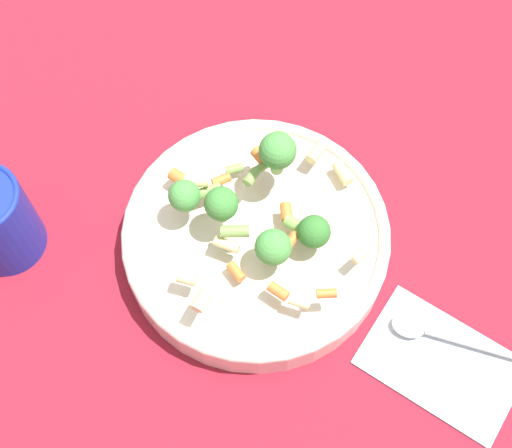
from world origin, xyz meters
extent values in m
plane|color=maroon|center=(0.00, 0.00, 0.00)|extent=(3.00, 3.00, 0.00)
cylinder|color=beige|center=(0.00, 0.00, 0.02)|extent=(0.30, 0.30, 0.04)
torus|color=beige|center=(0.00, 0.00, 0.04)|extent=(0.30, 0.30, 0.01)
cylinder|color=#8CB766|center=(-0.01, 0.06, 0.05)|extent=(0.01, 0.01, 0.01)
sphere|color=#33722D|center=(-0.01, 0.06, 0.07)|extent=(0.04, 0.04, 0.04)
cylinder|color=#8CB766|center=(0.01, -0.08, 0.06)|extent=(0.01, 0.01, 0.01)
sphere|color=#479342|center=(0.01, -0.08, 0.08)|extent=(0.03, 0.03, 0.03)
cylinder|color=#8CB766|center=(0.01, -0.04, 0.07)|extent=(0.01, 0.01, 0.02)
sphere|color=#3D8438|center=(0.01, -0.04, 0.09)|extent=(0.04, 0.04, 0.04)
cylinder|color=#8CB766|center=(-0.06, 0.00, 0.08)|extent=(0.01, 0.01, 0.02)
sphere|color=#479342|center=(-0.06, 0.00, 0.11)|extent=(0.04, 0.04, 0.04)
cylinder|color=#8CB766|center=(-0.07, 0.00, 0.08)|extent=(0.01, 0.01, 0.01)
sphere|color=#3D8438|center=(-0.07, 0.00, 0.10)|extent=(0.03, 0.03, 0.03)
cylinder|color=#8CB766|center=(0.03, 0.03, 0.06)|extent=(0.01, 0.01, 0.02)
sphere|color=#479342|center=(0.03, 0.03, 0.08)|extent=(0.04, 0.04, 0.04)
cylinder|color=beige|center=(0.07, 0.07, 0.06)|extent=(0.01, 0.02, 0.01)
cylinder|color=#729E4C|center=(-0.04, -0.02, 0.08)|extent=(0.02, 0.01, 0.01)
cylinder|color=orange|center=(0.07, 0.05, 0.06)|extent=(0.02, 0.02, 0.01)
cylinder|color=orange|center=(-0.02, 0.03, 0.06)|extent=(0.02, 0.02, 0.01)
cylinder|color=beige|center=(0.00, 0.12, 0.07)|extent=(0.02, 0.02, 0.01)
cylinder|color=orange|center=(0.06, 0.10, 0.08)|extent=(0.02, 0.02, 0.01)
cylinder|color=beige|center=(-0.10, 0.07, 0.05)|extent=(0.03, 0.03, 0.01)
cylinder|color=beige|center=(-0.02, -0.08, 0.08)|extent=(0.02, 0.03, 0.01)
cylinder|color=#729E4C|center=(-0.06, -0.02, 0.07)|extent=(0.02, 0.02, 0.01)
cylinder|color=orange|center=(-0.02, -0.10, 0.06)|extent=(0.02, 0.03, 0.01)
cylinder|color=beige|center=(0.09, -0.04, 0.07)|extent=(0.01, 0.02, 0.01)
cylinder|color=orange|center=(0.01, 0.04, 0.07)|extent=(0.02, 0.01, 0.01)
cylinder|color=orange|center=(-0.03, -0.05, 0.06)|extent=(0.02, 0.02, 0.01)
cylinder|color=beige|center=(-0.11, 0.03, 0.06)|extent=(0.03, 0.02, 0.01)
cylinder|color=#729E4C|center=(0.02, -0.01, 0.08)|extent=(0.02, 0.03, 0.01)
cylinder|color=#729E4C|center=(-0.02, -0.06, 0.06)|extent=(0.03, 0.03, 0.01)
cylinder|color=#729E4C|center=(-0.01, 0.04, 0.06)|extent=(0.02, 0.02, 0.01)
cylinder|color=beige|center=(0.11, -0.02, 0.08)|extent=(0.02, 0.02, 0.01)
cylinder|color=orange|center=(-0.07, -0.02, 0.08)|extent=(0.02, 0.02, 0.01)
cylinder|color=beige|center=(0.04, -0.02, 0.07)|extent=(0.01, 0.03, 0.01)
cylinder|color=#729E4C|center=(-0.06, -0.05, 0.05)|extent=(0.02, 0.02, 0.01)
cylinder|color=orange|center=(0.06, 0.00, 0.05)|extent=(0.02, 0.02, 0.01)
cube|color=#B2BCC6|center=(0.06, 0.23, 0.00)|extent=(0.14, 0.18, 0.01)
cylinder|color=silver|center=(0.03, 0.27, 0.01)|extent=(0.02, 0.12, 0.01)
ellipsoid|color=silver|center=(0.03, 0.19, 0.01)|extent=(0.03, 0.04, 0.01)
camera|label=1|loc=(0.32, 0.12, 0.74)|focal=50.00mm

